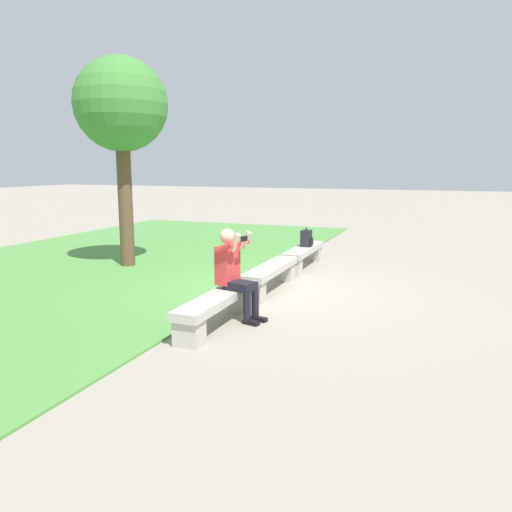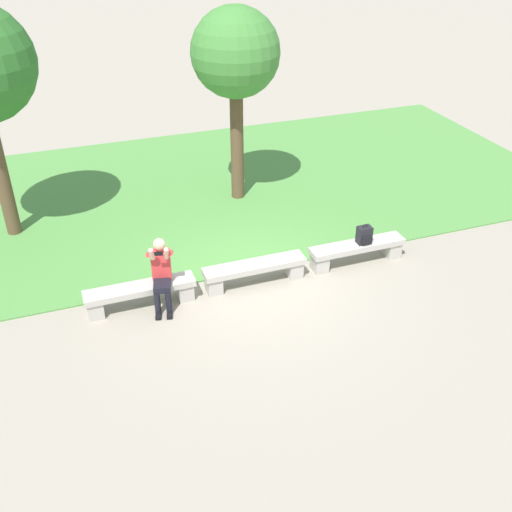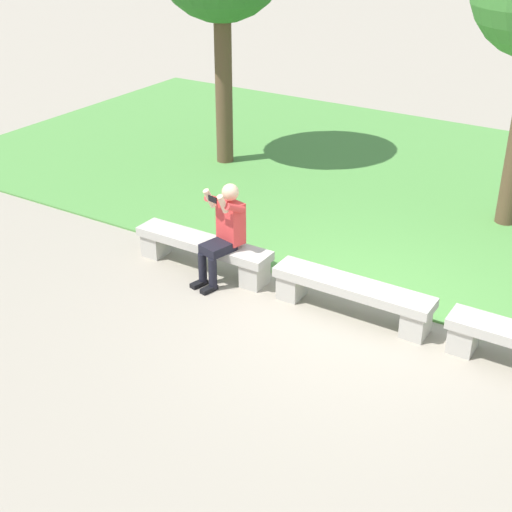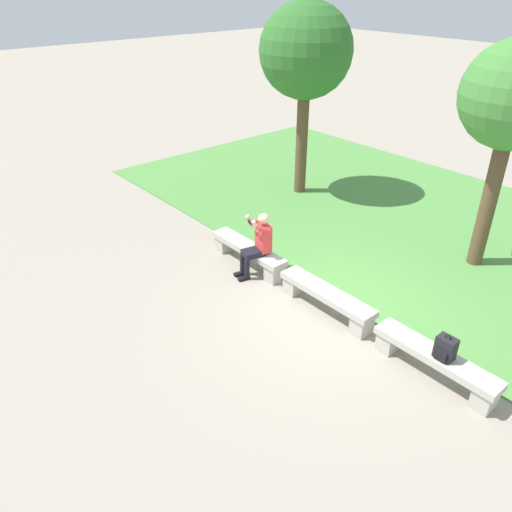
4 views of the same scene
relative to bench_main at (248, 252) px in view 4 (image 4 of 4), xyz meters
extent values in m
plane|color=gray|center=(2.20, 0.00, -0.30)|extent=(80.00, 80.00, 0.00)
cube|color=#518E42|center=(2.20, 4.38, -0.29)|extent=(18.42, 8.00, 0.03)
cube|color=#B7B2A8|center=(0.00, 0.00, 0.09)|extent=(2.01, 0.40, 0.12)
cube|color=#B7B2A8|center=(-0.82, 0.00, -0.14)|extent=(0.28, 0.34, 0.33)
cube|color=#B7B2A8|center=(0.82, 0.00, -0.14)|extent=(0.28, 0.34, 0.33)
cube|color=#B7B2A8|center=(2.20, 0.00, 0.09)|extent=(2.01, 0.40, 0.12)
cube|color=#B7B2A8|center=(1.38, 0.00, -0.14)|extent=(0.28, 0.34, 0.33)
cube|color=#B7B2A8|center=(3.03, 0.00, -0.14)|extent=(0.28, 0.34, 0.33)
cube|color=#B7B2A8|center=(4.41, 0.00, 0.09)|extent=(2.01, 0.40, 0.12)
cube|color=#B7B2A8|center=(3.59, 0.00, -0.14)|extent=(0.28, 0.34, 0.33)
cube|color=#B7B2A8|center=(5.23, 0.00, -0.14)|extent=(0.28, 0.34, 0.33)
cube|color=black|center=(0.22, -0.41, -0.27)|extent=(0.15, 0.26, 0.06)
cylinder|color=black|center=(0.24, -0.35, -0.06)|extent=(0.11, 0.11, 0.42)
cube|color=black|center=(0.42, -0.46, -0.27)|extent=(0.15, 0.26, 0.06)
cylinder|color=black|center=(0.43, -0.39, -0.06)|extent=(0.11, 0.11, 0.42)
cube|color=black|center=(0.38, -0.18, 0.21)|extent=(0.39, 0.48, 0.12)
cube|color=#D83838|center=(0.43, 0.04, 0.49)|extent=(0.38, 0.29, 0.56)
sphere|color=beige|center=(0.43, 0.04, 0.91)|extent=(0.22, 0.22, 0.22)
cylinder|color=#D83838|center=(0.23, -0.01, 0.78)|extent=(0.16, 0.32, 0.21)
cylinder|color=beige|center=(0.26, -0.16, 0.86)|extent=(0.14, 0.20, 0.27)
cylinder|color=#D83838|center=(0.60, -0.10, 0.78)|extent=(0.16, 0.32, 0.21)
cylinder|color=beige|center=(0.50, -0.22, 0.86)|extent=(0.10, 0.19, 0.27)
cube|color=black|center=(0.36, -0.25, 0.90)|extent=(0.15, 0.05, 0.08)
cube|color=black|center=(4.53, -0.01, 0.33)|extent=(0.28, 0.20, 0.36)
cube|color=black|center=(4.53, -0.12, 0.26)|extent=(0.20, 0.06, 0.16)
torus|color=black|center=(4.53, -0.01, 0.53)|extent=(0.10, 0.02, 0.10)
cylinder|color=brown|center=(3.08, 3.67, 1.15)|extent=(0.31, 0.31, 2.90)
cylinder|color=brown|center=(-2.14, 3.65, 1.20)|extent=(0.31, 0.31, 3.01)
sphere|color=#2D6B28|center=(-2.14, 3.65, 3.41)|extent=(2.33, 2.33, 2.33)
camera|label=1|loc=(-6.06, -2.91, 1.91)|focal=35.00mm
camera|label=2|loc=(-1.03, -9.04, 6.29)|focal=42.00mm
camera|label=3|loc=(5.16, -6.86, 4.35)|focal=50.00mm
camera|label=4|loc=(7.01, -5.78, 5.11)|focal=35.00mm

